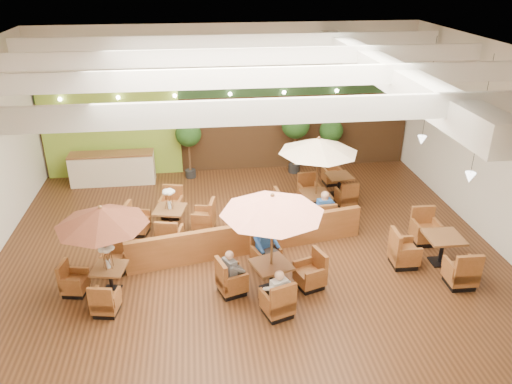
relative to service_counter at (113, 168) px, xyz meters
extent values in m
plane|color=#381E0F|center=(4.40, -5.10, -0.58)|extent=(14.00, 14.00, 0.00)
cube|color=silver|center=(4.40, 0.90, 2.17)|extent=(14.00, 0.04, 5.50)
cube|color=silver|center=(4.40, -11.10, 2.17)|extent=(14.00, 0.04, 5.50)
cube|color=silver|center=(11.40, -5.10, 2.17)|extent=(0.04, 12.00, 5.50)
cube|color=white|center=(4.40, -5.10, 4.92)|extent=(14.00, 12.00, 0.04)
cube|color=brown|center=(4.40, 0.84, 1.02)|extent=(13.90, 0.10, 3.20)
cube|color=#1E3819|center=(4.40, 0.83, 2.47)|extent=(13.90, 0.12, 0.35)
cube|color=#88AD32|center=(0.00, 0.78, 1.02)|extent=(5.00, 0.08, 3.20)
cube|color=black|center=(0.00, 0.70, 1.82)|extent=(2.60, 0.08, 0.70)
cube|color=white|center=(7.90, -5.10, 4.37)|extent=(0.60, 11.00, 0.60)
cube|color=white|center=(4.40, -9.10, 4.57)|extent=(13.60, 0.12, 0.45)
cube|color=white|center=(4.40, -6.40, 4.57)|extent=(13.60, 0.12, 0.45)
cube|color=white|center=(4.40, -3.80, 4.57)|extent=(13.60, 0.12, 0.45)
cube|color=white|center=(4.40, -1.10, 4.57)|extent=(13.60, 0.12, 0.45)
cylinder|color=black|center=(10.20, -6.10, 3.32)|extent=(0.01, 0.01, 3.20)
cone|color=white|center=(10.20, -6.10, 1.72)|extent=(0.28, 0.28, 0.28)
cylinder|color=black|center=(10.20, -3.10, 3.32)|extent=(0.01, 0.01, 3.20)
cone|color=white|center=(10.20, -3.10, 1.72)|extent=(0.28, 0.28, 0.28)
sphere|color=#FFEAC6|center=(-1.60, 0.60, 2.47)|extent=(0.14, 0.14, 0.14)
sphere|color=#FFEAC6|center=(0.40, 0.60, 2.47)|extent=(0.14, 0.14, 0.14)
sphere|color=#FFEAC6|center=(2.40, 0.60, 2.47)|extent=(0.14, 0.14, 0.14)
sphere|color=#FFEAC6|center=(4.40, 0.60, 2.47)|extent=(0.14, 0.14, 0.14)
sphere|color=#FFEAC6|center=(6.40, 0.60, 2.47)|extent=(0.14, 0.14, 0.14)
sphere|color=#FFEAC6|center=(8.40, 0.60, 2.47)|extent=(0.14, 0.14, 0.14)
sphere|color=#FFEAC6|center=(10.40, 0.60, 2.47)|extent=(0.14, 0.14, 0.14)
cube|color=beige|center=(0.00, 0.00, -0.03)|extent=(3.00, 0.70, 1.10)
cube|color=brown|center=(0.00, 0.00, 0.57)|extent=(3.00, 0.75, 0.06)
cube|color=brown|center=(4.41, -5.42, -0.11)|extent=(6.69, 1.47, 0.94)
cube|color=brown|center=(0.80, -6.75, 0.08)|extent=(0.91, 0.91, 0.06)
cylinder|color=black|center=(0.80, -6.75, -0.24)|extent=(0.09, 0.09, 0.61)
cube|color=black|center=(0.80, -6.75, -0.56)|extent=(0.48, 0.48, 0.04)
cube|color=brown|center=(0.80, -7.62, -0.31)|extent=(0.66, 0.66, 0.29)
cube|color=brown|center=(0.85, -7.85, -0.03)|extent=(0.58, 0.20, 0.64)
cube|color=brown|center=(0.54, -7.57, -0.12)|extent=(0.17, 0.51, 0.26)
cube|color=brown|center=(1.06, -7.67, -0.12)|extent=(0.17, 0.51, 0.26)
cube|color=black|center=(0.80, -7.62, -0.52)|extent=(0.59, 0.59, 0.13)
cube|color=brown|center=(0.80, -5.88, -0.31)|extent=(0.66, 0.66, 0.29)
cube|color=brown|center=(0.76, -5.64, -0.03)|extent=(0.58, 0.20, 0.64)
cube|color=brown|center=(1.06, -5.93, -0.12)|extent=(0.17, 0.51, 0.26)
cube|color=brown|center=(0.54, -5.83, -0.12)|extent=(0.17, 0.51, 0.26)
cube|color=black|center=(0.80, -5.88, -0.52)|extent=(0.59, 0.59, 0.13)
cube|color=brown|center=(-0.07, -6.75, -0.31)|extent=(0.66, 0.66, 0.29)
cube|color=brown|center=(0.16, -6.71, -0.03)|extent=(0.20, 0.58, 0.64)
cube|color=brown|center=(-0.02, -6.49, -0.12)|extent=(0.51, 0.17, 0.26)
cube|color=brown|center=(-0.12, -7.01, -0.12)|extent=(0.51, 0.17, 0.26)
cube|color=black|center=(-0.07, -6.75, -0.52)|extent=(0.59, 0.59, 0.13)
cylinder|color=brown|center=(0.80, -6.75, 0.56)|extent=(0.06, 0.06, 2.29)
cone|color=#522618|center=(0.80, -6.75, 1.53)|extent=(2.20, 2.20, 0.45)
sphere|color=brown|center=(0.80, -6.75, 1.76)|extent=(0.10, 0.10, 0.10)
cylinder|color=silver|center=(0.80, -6.75, 0.21)|extent=(0.10, 0.10, 0.22)
cube|color=brown|center=(4.75, -7.21, 0.16)|extent=(1.11, 1.11, 0.06)
cylinder|color=black|center=(4.75, -7.21, -0.20)|extent=(0.10, 0.10, 0.68)
cube|color=black|center=(4.75, -7.21, -0.56)|extent=(0.59, 0.59, 0.04)
cube|color=brown|center=(4.75, -8.19, -0.27)|extent=(0.81, 0.81, 0.33)
cube|color=brown|center=(4.67, -8.44, 0.04)|extent=(0.64, 0.30, 0.72)
cube|color=brown|center=(4.47, -8.28, -0.07)|extent=(0.25, 0.57, 0.29)
cube|color=brown|center=(5.04, -8.09, -0.07)|extent=(0.25, 0.57, 0.29)
cube|color=black|center=(4.75, -8.19, -0.51)|extent=(0.72, 0.72, 0.14)
cube|color=brown|center=(4.75, -6.22, -0.27)|extent=(0.81, 0.81, 0.33)
cube|color=brown|center=(4.84, -5.97, 0.04)|extent=(0.64, 0.30, 0.72)
cube|color=brown|center=(5.04, -6.13, -0.07)|extent=(0.25, 0.57, 0.29)
cube|color=brown|center=(4.47, -6.32, -0.07)|extent=(0.25, 0.57, 0.29)
cube|color=black|center=(4.75, -6.22, -0.51)|extent=(0.72, 0.72, 0.14)
cube|color=brown|center=(3.77, -7.21, -0.27)|extent=(0.81, 0.81, 0.33)
cube|color=brown|center=(4.03, -7.29, 0.04)|extent=(0.30, 0.64, 0.72)
cube|color=brown|center=(3.68, -6.92, -0.07)|extent=(0.57, 0.25, 0.29)
cube|color=brown|center=(3.86, -7.49, -0.07)|extent=(0.57, 0.25, 0.29)
cube|color=black|center=(3.77, -7.21, -0.51)|extent=(0.72, 0.72, 0.14)
cube|color=brown|center=(5.73, -7.21, -0.27)|extent=(0.81, 0.81, 0.33)
cube|color=brown|center=(5.48, -7.12, 0.04)|extent=(0.30, 0.64, 0.72)
cube|color=brown|center=(5.83, -7.49, -0.07)|extent=(0.57, 0.25, 0.29)
cube|color=brown|center=(5.64, -6.92, -0.07)|extent=(0.57, 0.25, 0.29)
cube|color=black|center=(5.73, -7.21, -0.51)|extent=(0.72, 0.72, 0.14)
cylinder|color=brown|center=(4.75, -7.21, 0.71)|extent=(0.06, 0.06, 2.58)
cone|color=#F28B74|center=(4.75, -7.21, 1.82)|extent=(2.48, 2.48, 0.45)
sphere|color=brown|center=(4.75, -7.21, 2.05)|extent=(0.10, 0.10, 0.10)
cube|color=brown|center=(6.77, -3.41, 0.16)|extent=(0.95, 0.95, 0.06)
cylinder|color=black|center=(6.77, -3.41, -0.20)|extent=(0.10, 0.10, 0.68)
cube|color=black|center=(6.77, -3.41, -0.56)|extent=(0.50, 0.50, 0.04)
cube|color=brown|center=(6.77, -4.39, -0.27)|extent=(0.69, 0.69, 0.33)
cube|color=brown|center=(6.74, -4.65, 0.03)|extent=(0.64, 0.16, 0.72)
cube|color=brown|center=(6.47, -4.41, -0.07)|extent=(0.13, 0.57, 0.29)
cube|color=brown|center=(7.07, -4.36, -0.07)|extent=(0.13, 0.57, 0.29)
cube|color=black|center=(6.77, -4.39, -0.51)|extent=(0.62, 0.62, 0.14)
cube|color=brown|center=(6.77, -2.43, -0.27)|extent=(0.69, 0.69, 0.33)
cube|color=brown|center=(6.79, -2.16, 0.03)|extent=(0.64, 0.16, 0.72)
cube|color=brown|center=(7.07, -2.40, -0.07)|extent=(0.13, 0.57, 0.29)
cube|color=brown|center=(6.47, -2.46, -0.07)|extent=(0.13, 0.57, 0.29)
cube|color=black|center=(6.77, -2.43, -0.51)|extent=(0.62, 0.62, 0.14)
cube|color=brown|center=(5.79, -3.41, -0.27)|extent=(0.69, 0.69, 0.33)
cube|color=brown|center=(6.06, -3.43, 0.03)|extent=(0.16, 0.64, 0.72)
cube|color=brown|center=(5.76, -3.11, -0.07)|extent=(0.57, 0.13, 0.29)
cube|color=brown|center=(5.82, -3.70, -0.07)|extent=(0.57, 0.13, 0.29)
cube|color=black|center=(5.79, -3.41, -0.51)|extent=(0.62, 0.62, 0.14)
cylinder|color=brown|center=(6.77, -3.41, 0.70)|extent=(0.06, 0.06, 2.57)
cone|color=beige|center=(6.77, -3.41, 1.81)|extent=(2.47, 2.47, 0.45)
sphere|color=brown|center=(6.77, -3.41, 2.04)|extent=(0.10, 0.10, 0.10)
cube|color=brown|center=(2.19, -3.92, 0.17)|extent=(1.06, 1.06, 0.06)
cylinder|color=black|center=(2.19, -3.92, -0.20)|extent=(0.10, 0.10, 0.69)
cube|color=black|center=(2.19, -3.92, -0.56)|extent=(0.56, 0.56, 0.04)
cube|color=brown|center=(2.19, -4.91, -0.27)|extent=(0.77, 0.77, 0.33)
cube|color=brown|center=(2.25, -5.17, 0.04)|extent=(0.65, 0.25, 0.73)
cube|color=brown|center=(1.90, -4.84, -0.06)|extent=(0.21, 0.58, 0.29)
cube|color=brown|center=(2.49, -4.97, -0.06)|extent=(0.21, 0.58, 0.29)
cube|color=black|center=(2.19, -4.91, -0.51)|extent=(0.69, 0.69, 0.15)
cube|color=brown|center=(2.19, -2.93, -0.27)|extent=(0.77, 0.77, 0.33)
cube|color=brown|center=(2.13, -2.66, 0.04)|extent=(0.65, 0.25, 0.73)
cube|color=brown|center=(2.49, -2.99, -0.06)|extent=(0.21, 0.58, 0.29)
cube|color=brown|center=(1.90, -2.86, -0.06)|extent=(0.21, 0.58, 0.29)
cube|color=black|center=(2.19, -2.93, -0.51)|extent=(0.69, 0.69, 0.15)
cube|color=brown|center=(1.20, -3.92, -0.27)|extent=(0.77, 0.77, 0.33)
cube|color=brown|center=(1.47, -3.86, 0.04)|extent=(0.25, 0.65, 0.73)
cube|color=brown|center=(1.27, -3.62, -0.06)|extent=(0.58, 0.21, 0.29)
cube|color=brown|center=(1.13, -4.21, -0.06)|extent=(0.58, 0.21, 0.29)
cube|color=black|center=(1.20, -3.92, -0.51)|extent=(0.69, 0.69, 0.15)
cube|color=brown|center=(3.18, -3.92, -0.27)|extent=(0.77, 0.77, 0.33)
cube|color=brown|center=(2.92, -3.98, 0.04)|extent=(0.25, 0.65, 0.73)
cube|color=brown|center=(3.12, -4.21, -0.06)|extent=(0.58, 0.21, 0.29)
cube|color=brown|center=(3.25, -3.62, -0.06)|extent=(0.58, 0.21, 0.29)
cube|color=black|center=(3.18, -3.92, -0.51)|extent=(0.69, 0.69, 0.15)
cylinder|color=silver|center=(2.19, -3.92, 0.31)|extent=(0.10, 0.10, 0.22)
cube|color=brown|center=(9.51, -6.56, 0.22)|extent=(0.97, 0.97, 0.07)
cylinder|color=black|center=(9.51, -6.56, -0.17)|extent=(0.11, 0.11, 0.73)
cube|color=black|center=(9.51, -6.56, -0.56)|extent=(0.51, 0.51, 0.04)
cube|color=brown|center=(9.51, -7.61, -0.25)|extent=(0.71, 0.71, 0.36)
cube|color=brown|center=(9.52, -7.90, 0.08)|extent=(0.69, 0.13, 0.78)
cube|color=brown|center=(9.19, -7.60, -0.03)|extent=(0.10, 0.61, 0.31)
cube|color=brown|center=(9.84, -7.62, -0.03)|extent=(0.10, 0.61, 0.31)
cube|color=black|center=(9.51, -7.61, -0.51)|extent=(0.63, 0.63, 0.16)
cube|color=brown|center=(9.51, -5.50, -0.25)|extent=(0.71, 0.71, 0.36)
cube|color=brown|center=(9.51, -5.21, 0.08)|extent=(0.69, 0.13, 0.78)
cube|color=brown|center=(9.84, -5.51, -0.03)|extent=(0.10, 0.61, 0.31)
cube|color=brown|center=(9.19, -5.49, -0.03)|extent=(0.10, 0.61, 0.31)
cube|color=black|center=(9.51, -5.50, -0.51)|extent=(0.63, 0.63, 0.16)
cube|color=brown|center=(8.46, -6.56, -0.25)|extent=(0.71, 0.71, 0.36)
cube|color=brown|center=(8.75, -6.55, 0.08)|extent=(0.13, 0.69, 0.78)
cube|color=brown|center=(8.47, -6.24, -0.03)|extent=(0.61, 0.10, 0.31)
cube|color=brown|center=(8.45, -6.88, -0.03)|extent=(0.61, 0.10, 0.31)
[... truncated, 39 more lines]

